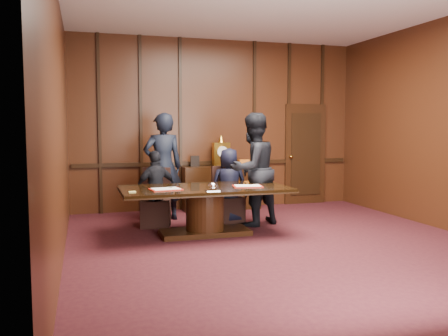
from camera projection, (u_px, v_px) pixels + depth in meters
name	position (u px, v px, depth m)	size (l,w,h in m)	color
room	(287.00, 126.00, 6.71)	(7.00, 7.04, 3.50)	black
sideboard	(221.00, 186.00, 9.78)	(1.60, 0.45, 1.54)	black
conference_table	(205.00, 203.00, 7.46)	(2.62, 1.32, 0.76)	black
folder_left	(166.00, 189.00, 7.15)	(0.50, 0.39, 0.02)	#B11D10
folder_right	(248.00, 186.00, 7.52)	(0.52, 0.41, 0.02)	#B11D10
inkstand	(212.00, 187.00, 7.01)	(0.20, 0.14, 0.12)	white
notepad	(132.00, 192.00, 6.86)	(0.10, 0.07, 0.01)	#E5DB70
chair_left	(156.00, 209.00, 8.13)	(0.59, 0.59, 0.99)	black
chair_right	(228.00, 206.00, 8.50)	(0.51, 0.51, 0.99)	black
signatory_left	(156.00, 189.00, 8.03)	(0.77, 0.32, 1.31)	black
signatory_right	(229.00, 186.00, 8.40)	(0.65, 0.42, 1.33)	black
witness_left	(163.00, 167.00, 8.65)	(0.71, 0.47, 1.96)	black
witness_right	(253.00, 169.00, 8.17)	(0.95, 0.74, 1.94)	black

